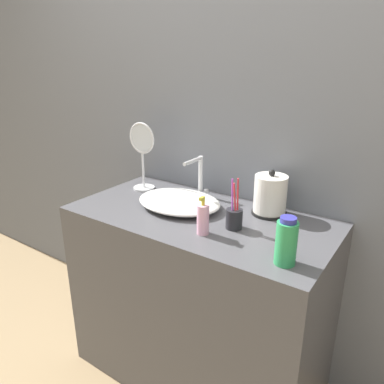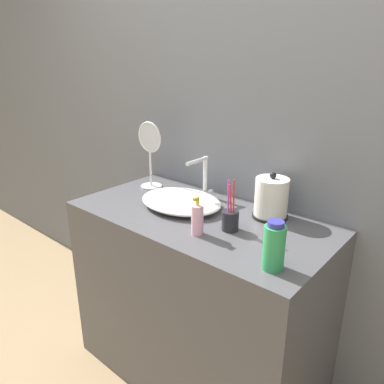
{
  "view_description": "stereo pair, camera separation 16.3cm",
  "coord_description": "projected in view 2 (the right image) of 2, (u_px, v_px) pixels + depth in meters",
  "views": [
    {
      "loc": [
        0.83,
        -0.97,
        1.54
      ],
      "look_at": [
        -0.04,
        0.29,
        0.98
      ],
      "focal_mm": 35.0,
      "sensor_mm": 36.0,
      "label": 1
    },
    {
      "loc": [
        0.96,
        -0.87,
        1.54
      ],
      "look_at": [
        -0.04,
        0.29,
        0.98
      ],
      "focal_mm": 35.0,
      "sensor_mm": 36.0,
      "label": 2
    }
  ],
  "objects": [
    {
      "name": "lotion_bottle",
      "position": [
        197.0,
        219.0,
        1.45
      ],
      "size": [
        0.05,
        0.05,
        0.16
      ],
      "color": "#EAA8C6",
      "rests_on": "vanity_counter"
    },
    {
      "name": "faucet",
      "position": [
        204.0,
        175.0,
        1.82
      ],
      "size": [
        0.06,
        0.15,
        0.2
      ],
      "color": "silver",
      "rests_on": "vanity_counter"
    },
    {
      "name": "toothbrush_cup",
      "position": [
        230.0,
        219.0,
        1.49
      ],
      "size": [
        0.07,
        0.07,
        0.22
      ],
      "color": "#232328",
      "rests_on": "vanity_counter"
    },
    {
      "name": "wall_back",
      "position": [
        243.0,
        111.0,
        1.72
      ],
      "size": [
        6.0,
        0.04,
        2.6
      ],
      "color": "slate",
      "rests_on": "ground_plane"
    },
    {
      "name": "vanity_mirror",
      "position": [
        150.0,
        151.0,
        1.93
      ],
      "size": [
        0.16,
        0.11,
        0.35
      ],
      "color": "silver",
      "rests_on": "vanity_counter"
    },
    {
      "name": "shampoo_bottle",
      "position": [
        274.0,
        246.0,
        1.21
      ],
      "size": [
        0.07,
        0.07,
        0.17
      ],
      "color": "#2D9956",
      "rests_on": "vanity_counter"
    },
    {
      "name": "vanity_counter",
      "position": [
        198.0,
        299.0,
        1.8
      ],
      "size": [
        1.17,
        0.59,
        0.88
      ],
      "color": "#4C4C51",
      "rests_on": "ground_plane"
    },
    {
      "name": "electric_kettle",
      "position": [
        271.0,
        199.0,
        1.6
      ],
      "size": [
        0.15,
        0.15,
        0.2
      ],
      "color": "black",
      "rests_on": "vanity_counter"
    },
    {
      "name": "sink_basin",
      "position": [
        181.0,
        201.0,
        1.73
      ],
      "size": [
        0.4,
        0.31,
        0.06
      ],
      "color": "white",
      "rests_on": "vanity_counter"
    }
  ]
}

